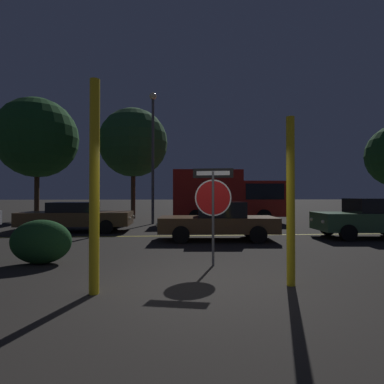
{
  "coord_description": "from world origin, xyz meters",
  "views": [
    {
      "loc": [
        -0.45,
        -5.29,
        1.61
      ],
      "look_at": [
        0.26,
        4.08,
        1.74
      ],
      "focal_mm": 28.0,
      "sensor_mm": 36.0,
      "label": 1
    }
  ],
  "objects_px": {
    "yellow_pole_right": "(291,201)",
    "hedge_bush_1": "(41,242)",
    "passing_car_3": "(218,221)",
    "street_lamp": "(153,142)",
    "stop_sign": "(213,197)",
    "yellow_pole_left": "(94,186)",
    "tree_1": "(133,143)",
    "delivery_truck": "(227,195)",
    "tree_2": "(37,138)",
    "passing_car_2": "(77,216)",
    "passing_car_4": "(369,219)"
  },
  "relations": [
    {
      "from": "yellow_pole_right",
      "to": "hedge_bush_1",
      "type": "distance_m",
      "value": 5.74
    },
    {
      "from": "yellow_pole_right",
      "to": "passing_car_3",
      "type": "height_order",
      "value": "yellow_pole_right"
    },
    {
      "from": "yellow_pole_right",
      "to": "street_lamp",
      "type": "height_order",
      "value": "street_lamp"
    },
    {
      "from": "stop_sign",
      "to": "yellow_pole_left",
      "type": "bearing_deg",
      "value": -128.83
    },
    {
      "from": "passing_car_3",
      "to": "stop_sign",
      "type": "bearing_deg",
      "value": 173.43
    },
    {
      "from": "yellow_pole_right",
      "to": "tree_1",
      "type": "bearing_deg",
      "value": 106.13
    },
    {
      "from": "yellow_pole_right",
      "to": "street_lamp",
      "type": "bearing_deg",
      "value": 104.43
    },
    {
      "from": "yellow_pole_right",
      "to": "hedge_bush_1",
      "type": "height_order",
      "value": "yellow_pole_right"
    },
    {
      "from": "tree_1",
      "to": "yellow_pole_left",
      "type": "bearing_deg",
      "value": -85.39
    },
    {
      "from": "stop_sign",
      "to": "hedge_bush_1",
      "type": "height_order",
      "value": "stop_sign"
    },
    {
      "from": "delivery_truck",
      "to": "tree_2",
      "type": "bearing_deg",
      "value": -101.49
    },
    {
      "from": "hedge_bush_1",
      "to": "delivery_truck",
      "type": "relative_size",
      "value": 0.21
    },
    {
      "from": "street_lamp",
      "to": "passing_car_2",
      "type": "bearing_deg",
      "value": -132.48
    },
    {
      "from": "delivery_truck",
      "to": "tree_1",
      "type": "bearing_deg",
      "value": -118.81
    },
    {
      "from": "passing_car_3",
      "to": "street_lamp",
      "type": "height_order",
      "value": "street_lamp"
    },
    {
      "from": "passing_car_4",
      "to": "street_lamp",
      "type": "distance_m",
      "value": 11.5
    },
    {
      "from": "hedge_bush_1",
      "to": "passing_car_3",
      "type": "height_order",
      "value": "passing_car_3"
    },
    {
      "from": "street_lamp",
      "to": "tree_2",
      "type": "relative_size",
      "value": 0.92
    },
    {
      "from": "passing_car_4",
      "to": "delivery_truck",
      "type": "relative_size",
      "value": 0.61
    },
    {
      "from": "passing_car_3",
      "to": "street_lamp",
      "type": "bearing_deg",
      "value": 27.26
    },
    {
      "from": "yellow_pole_left",
      "to": "passing_car_4",
      "type": "relative_size",
      "value": 0.87
    },
    {
      "from": "passing_car_3",
      "to": "delivery_truck",
      "type": "xyz_separation_m",
      "value": [
        1.75,
        7.17,
        0.98
      ]
    },
    {
      "from": "passing_car_3",
      "to": "tree_1",
      "type": "relative_size",
      "value": 0.56
    },
    {
      "from": "delivery_truck",
      "to": "yellow_pole_right",
      "type": "bearing_deg",
      "value": -3.76
    },
    {
      "from": "stop_sign",
      "to": "tree_2",
      "type": "distance_m",
      "value": 17.9
    },
    {
      "from": "passing_car_2",
      "to": "yellow_pole_right",
      "type": "bearing_deg",
      "value": 37.11
    },
    {
      "from": "delivery_truck",
      "to": "tree_2",
      "type": "xyz_separation_m",
      "value": [
        -12.57,
        3.08,
        3.91
      ]
    },
    {
      "from": "passing_car_3",
      "to": "tree_2",
      "type": "bearing_deg",
      "value": 51.03
    },
    {
      "from": "yellow_pole_left",
      "to": "yellow_pole_right",
      "type": "distance_m",
      "value": 3.44
    },
    {
      "from": "passing_car_3",
      "to": "delivery_truck",
      "type": "bearing_deg",
      "value": -9.23
    },
    {
      "from": "stop_sign",
      "to": "delivery_truck",
      "type": "bearing_deg",
      "value": 89.3
    },
    {
      "from": "hedge_bush_1",
      "to": "delivery_truck",
      "type": "xyz_separation_m",
      "value": [
        6.59,
        10.69,
        1.15
      ]
    },
    {
      "from": "hedge_bush_1",
      "to": "passing_car_2",
      "type": "relative_size",
      "value": 0.29
    },
    {
      "from": "yellow_pole_right",
      "to": "hedge_bush_1",
      "type": "bearing_deg",
      "value": 157.88
    },
    {
      "from": "yellow_pole_right",
      "to": "delivery_truck",
      "type": "xyz_separation_m",
      "value": [
        1.36,
        12.82,
        0.15
      ]
    },
    {
      "from": "passing_car_3",
      "to": "tree_2",
      "type": "height_order",
      "value": "tree_2"
    },
    {
      "from": "passing_car_2",
      "to": "yellow_pole_left",
      "type": "bearing_deg",
      "value": 19.13
    },
    {
      "from": "stop_sign",
      "to": "yellow_pole_right",
      "type": "xyz_separation_m",
      "value": [
        1.18,
        -1.63,
        -0.06
      ]
    },
    {
      "from": "passing_car_2",
      "to": "passing_car_3",
      "type": "bearing_deg",
      "value": 64.09
    },
    {
      "from": "hedge_bush_1",
      "to": "passing_car_2",
      "type": "xyz_separation_m",
      "value": [
        -1.14,
        6.53,
        0.16
      ]
    },
    {
      "from": "yellow_pole_left",
      "to": "passing_car_2",
      "type": "xyz_separation_m",
      "value": [
        -2.94,
        8.86,
        -1.09
      ]
    },
    {
      "from": "hedge_bush_1",
      "to": "tree_2",
      "type": "xyz_separation_m",
      "value": [
        -5.98,
        13.77,
        5.07
      ]
    },
    {
      "from": "stop_sign",
      "to": "yellow_pole_left",
      "type": "xyz_separation_m",
      "value": [
        -2.25,
        -1.83,
        0.19
      ]
    },
    {
      "from": "stop_sign",
      "to": "tree_2",
      "type": "xyz_separation_m",
      "value": [
        -10.03,
        14.27,
        4.0
      ]
    },
    {
      "from": "passing_car_2",
      "to": "tree_2",
      "type": "relative_size",
      "value": 0.59
    },
    {
      "from": "passing_car_2",
      "to": "tree_2",
      "type": "xyz_separation_m",
      "value": [
        -4.84,
        7.24,
        4.9
      ]
    },
    {
      "from": "yellow_pole_left",
      "to": "passing_car_4",
      "type": "height_order",
      "value": "yellow_pole_left"
    },
    {
      "from": "yellow_pole_left",
      "to": "street_lamp",
      "type": "distance_m",
      "value": 12.74
    },
    {
      "from": "passing_car_2",
      "to": "tree_1",
      "type": "relative_size",
      "value": 0.62
    },
    {
      "from": "stop_sign",
      "to": "passing_car_3",
      "type": "bearing_deg",
      "value": 91.01
    }
  ]
}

